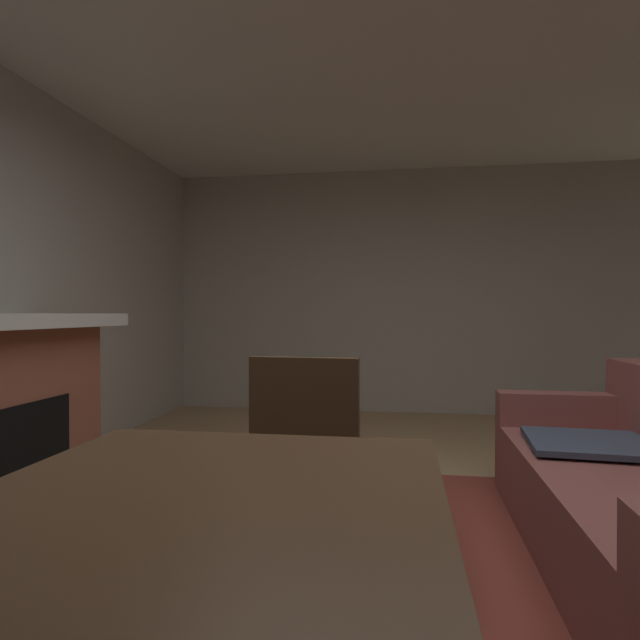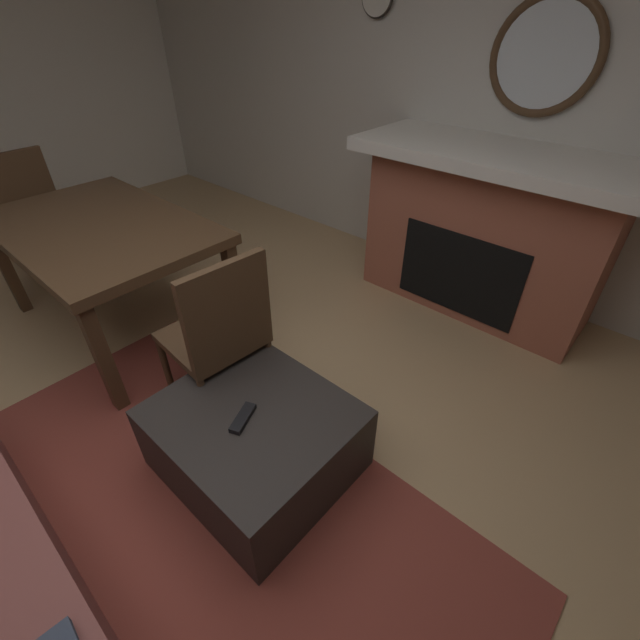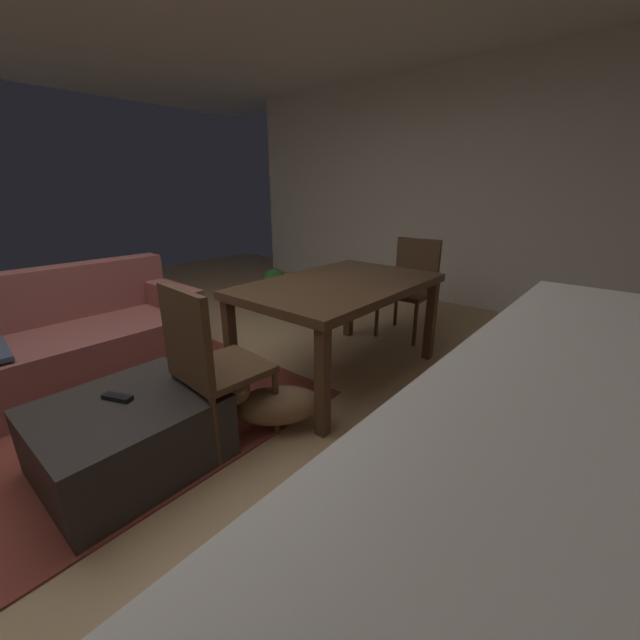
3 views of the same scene
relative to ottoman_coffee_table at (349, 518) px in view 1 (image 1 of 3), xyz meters
name	(u,v)px [view 1 (image 1 of 3)]	position (x,y,z in m)	size (l,w,h in m)	color
floor	(421,590)	(0.20, 0.31, -0.19)	(9.28, 9.28, 0.00)	tan
wall_left	(408,291)	(-3.67, 0.31, 1.16)	(0.12, 5.78, 2.70)	beige
area_rug	(492,569)	(0.00, 0.62, -0.18)	(2.60, 2.00, 0.01)	brown
ottoman_coffee_table	(349,518)	(0.00, 0.00, 0.00)	(0.82, 0.73, 0.38)	#2D2826
tv_remote	(361,474)	(-0.01, 0.05, 0.20)	(0.05, 0.16, 0.02)	black
dining_table	(147,595)	(1.56, -0.17, 0.47)	(1.53, 0.97, 0.74)	#513823
dining_chair_west	(296,468)	(0.40, -0.16, 0.34)	(0.47, 0.47, 0.93)	#513823
small_dog	(227,593)	(0.68, -0.33, 0.00)	(0.56, 0.53, 0.33)	#8C6B4C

